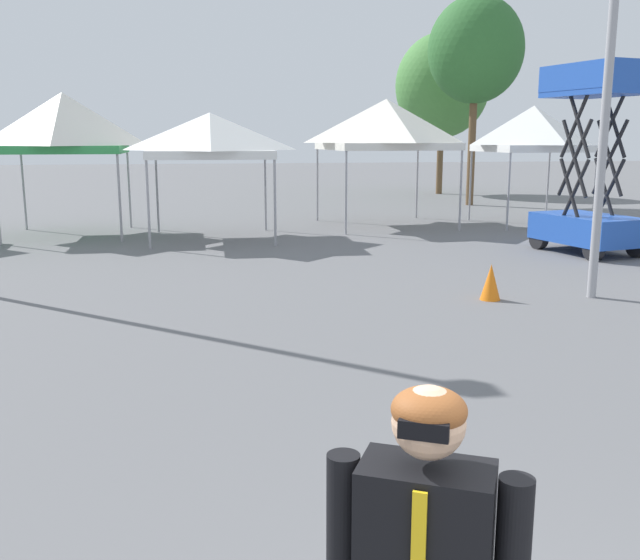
# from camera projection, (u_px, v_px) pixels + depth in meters

# --- Properties ---
(canopy_tent_behind_right) EXTENTS (2.98, 2.98, 3.65)m
(canopy_tent_behind_right) POSITION_uv_depth(u_px,v_px,m) (64.00, 123.00, 17.98)
(canopy_tent_behind_right) COLOR #9E9EA3
(canopy_tent_behind_right) RESTS_ON ground
(canopy_tent_behind_left) EXTENTS (3.14, 3.14, 3.13)m
(canopy_tent_behind_left) POSITION_uv_depth(u_px,v_px,m) (210.00, 136.00, 17.40)
(canopy_tent_behind_left) COLOR #9E9EA3
(canopy_tent_behind_left) RESTS_ON ground
(canopy_tent_far_left) EXTENTS (3.60, 3.60, 3.60)m
(canopy_tent_far_left) POSITION_uv_depth(u_px,v_px,m) (386.00, 124.00, 20.07)
(canopy_tent_far_left) COLOR #9E9EA3
(canopy_tent_far_left) RESTS_ON ground
(canopy_tent_far_right) EXTENTS (2.77, 2.77, 3.43)m
(canopy_tent_far_right) POSITION_uv_depth(u_px,v_px,m) (533.00, 129.00, 20.37)
(canopy_tent_far_right) COLOR #9E9EA3
(canopy_tent_far_right) RESTS_ON ground
(scissor_lift) EXTENTS (1.85, 2.54, 4.06)m
(scissor_lift) POSITION_uv_depth(u_px,v_px,m) (589.00, 198.00, 15.48)
(scissor_lift) COLOR black
(scissor_lift) RESTS_ON ground
(tree_behind_tents_center) EXTENTS (4.16, 4.16, 7.10)m
(tree_behind_tents_center) POSITION_uv_depth(u_px,v_px,m) (442.00, 86.00, 31.36)
(tree_behind_tents_center) COLOR brown
(tree_behind_tents_center) RESTS_ON ground
(tree_behind_tents_left) EXTENTS (3.50, 3.50, 7.60)m
(tree_behind_tents_left) POSITION_uv_depth(u_px,v_px,m) (476.00, 50.00, 25.77)
(tree_behind_tents_left) COLOR brown
(tree_behind_tents_left) RESTS_ON ground
(traffic_cone_lot_center) EXTENTS (0.32, 0.32, 0.57)m
(traffic_cone_lot_center) POSITION_uv_depth(u_px,v_px,m) (491.00, 282.00, 11.11)
(traffic_cone_lot_center) COLOR orange
(traffic_cone_lot_center) RESTS_ON ground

